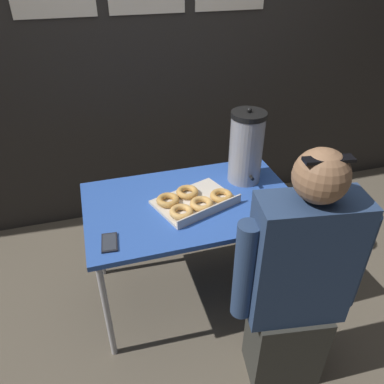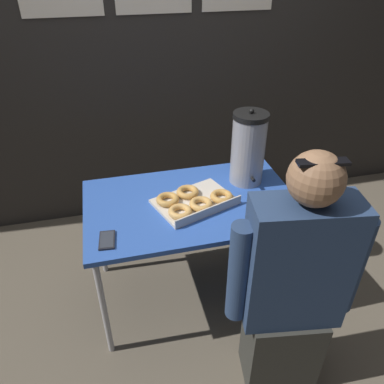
{
  "view_description": "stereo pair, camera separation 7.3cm",
  "coord_description": "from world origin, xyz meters",
  "px_view_note": "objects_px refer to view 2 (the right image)",
  "views": [
    {
      "loc": [
        -0.47,
        -1.61,
        1.87
      ],
      "look_at": [
        0.0,
        0.0,
        0.76
      ],
      "focal_mm": 35.0,
      "sensor_mm": 36.0,
      "label": 1
    },
    {
      "loc": [
        -0.4,
        -1.63,
        1.87
      ],
      "look_at": [
        0.0,
        0.0,
        0.76
      ],
      "focal_mm": 35.0,
      "sensor_mm": 36.0,
      "label": 2
    }
  ],
  "objects_px": {
    "coffee_urn": "(248,148)",
    "person_seated": "(292,290)",
    "donut_box": "(193,201)",
    "cell_phone": "(107,240)"
  },
  "relations": [
    {
      "from": "coffee_urn",
      "to": "person_seated",
      "type": "xyz_separation_m",
      "value": [
        -0.07,
        -0.78,
        -0.3
      ]
    },
    {
      "from": "donut_box",
      "to": "coffee_urn",
      "type": "xyz_separation_m",
      "value": [
        0.36,
        0.17,
        0.19
      ]
    },
    {
      "from": "coffee_urn",
      "to": "cell_phone",
      "type": "height_order",
      "value": "coffee_urn"
    },
    {
      "from": "person_seated",
      "to": "donut_box",
      "type": "bearing_deg",
      "value": -55.36
    },
    {
      "from": "person_seated",
      "to": "coffee_urn",
      "type": "bearing_deg",
      "value": -86.14
    },
    {
      "from": "cell_phone",
      "to": "person_seated",
      "type": "xyz_separation_m",
      "value": [
        0.76,
        -0.42,
        -0.09
      ]
    },
    {
      "from": "donut_box",
      "to": "coffee_urn",
      "type": "relative_size",
      "value": 1.08
    },
    {
      "from": "coffee_urn",
      "to": "cell_phone",
      "type": "bearing_deg",
      "value": -156.57
    },
    {
      "from": "donut_box",
      "to": "coffee_urn",
      "type": "height_order",
      "value": "coffee_urn"
    },
    {
      "from": "donut_box",
      "to": "person_seated",
      "type": "distance_m",
      "value": 0.68
    }
  ]
}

